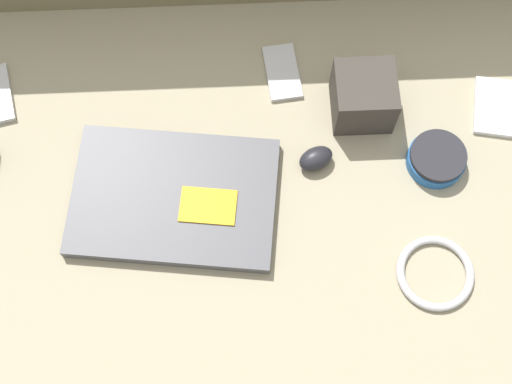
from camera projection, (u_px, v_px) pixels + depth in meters
The scene contains 9 objects.
ground_plane at pixel (256, 222), 1.29m from camera, with size 8.00×8.00×0.00m, color #4C4742.
couch_seat at pixel (256, 210), 1.23m from camera, with size 1.18×0.76×0.13m.
laptop at pixel (174, 199), 1.15m from camera, with size 0.35×0.26×0.03m.
computer_mouse at pixel (316, 159), 1.17m from camera, with size 0.07×0.06×0.03m.
speaker_puck at pixel (437, 159), 1.18m from camera, with size 0.10×0.10×0.03m.
phone_silver at pixel (282, 72), 1.25m from camera, with size 0.07×0.11×0.01m.
phone_black at pixel (493, 107), 1.22m from camera, with size 0.08×0.12×0.01m.
camera_pouch at pixel (363, 96), 1.19m from camera, with size 0.10×0.10×0.09m.
cable_coil at pixel (435, 273), 1.11m from camera, with size 0.12×0.12×0.01m.
Camera 1 is at (-0.02, -0.42, 1.22)m, focal length 50.00 mm.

